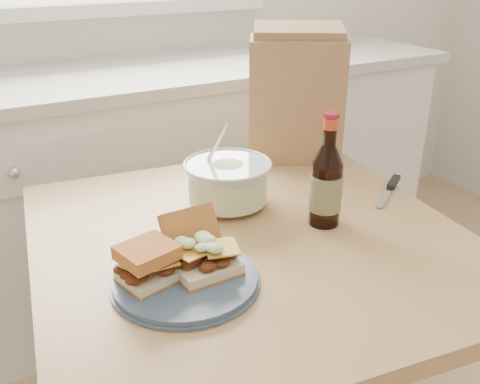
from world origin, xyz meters
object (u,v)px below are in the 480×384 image
plate (186,280)px  paper_bag (296,99)px  coleslaw_bowl (228,184)px  beer_bottle (326,184)px  dining_table (251,278)px

plate → paper_bag: 0.74m
coleslaw_bowl → beer_bottle: bearing=-52.1°
coleslaw_bowl → plate: bearing=-131.2°
plate → coleslaw_bowl: coleslaw_bowl is taller
plate → beer_bottle: size_ratio=1.04×
plate → coleslaw_bowl: bearing=48.8°
dining_table → paper_bag: (0.36, 0.36, 0.29)m
plate → coleslaw_bowl: size_ratio=1.28×
dining_table → coleslaw_bowl: coleslaw_bowl is taller
dining_table → coleslaw_bowl: 0.23m
beer_bottle → coleslaw_bowl: bearing=150.7°
beer_bottle → plate: bearing=-146.7°
dining_table → beer_bottle: beer_bottle is taller
coleslaw_bowl → beer_bottle: beer_bottle is taller
paper_bag → coleslaw_bowl: bearing=-116.8°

